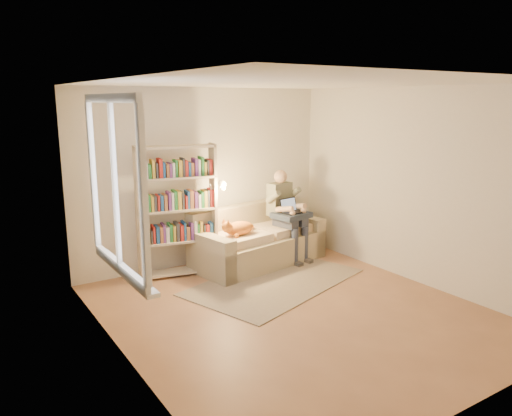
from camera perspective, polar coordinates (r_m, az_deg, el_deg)
floor at (r=5.97m, az=4.40°, el=-11.72°), size 4.50×4.50×0.00m
ceiling at (r=5.46m, az=4.86°, el=14.06°), size 4.00×4.50×0.02m
wall_left at (r=4.66m, az=-15.31°, el=-2.14°), size 0.02×4.50×2.60m
wall_right at (r=6.96m, az=17.82°, el=2.37°), size 0.02×4.50×2.60m
wall_back at (r=7.46m, az=-5.98°, el=3.52°), size 4.00×0.02×2.60m
wall_front at (r=4.08m, az=24.25°, el=-4.83°), size 4.00×0.02×2.60m
window at (r=4.85m, az=-15.49°, el=-0.69°), size 0.12×1.52×1.69m
sofa at (r=7.54m, az=0.11°, el=-4.01°), size 2.14×1.22×0.86m
person at (r=7.62m, az=3.39°, el=-0.17°), size 0.45×0.64×1.38m
cat at (r=7.04m, az=-2.13°, el=-2.31°), size 0.65×0.31×0.24m
blanket at (r=7.53m, az=3.84°, el=-0.85°), size 0.57×0.50×0.08m
laptop at (r=7.51m, az=3.80°, el=-0.14°), size 0.36×0.30×0.29m
bookshelf at (r=6.94m, az=-9.01°, el=0.40°), size 1.21×0.56×1.84m
rug at (r=6.85m, az=2.12°, el=-8.42°), size 2.70×2.06×0.01m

